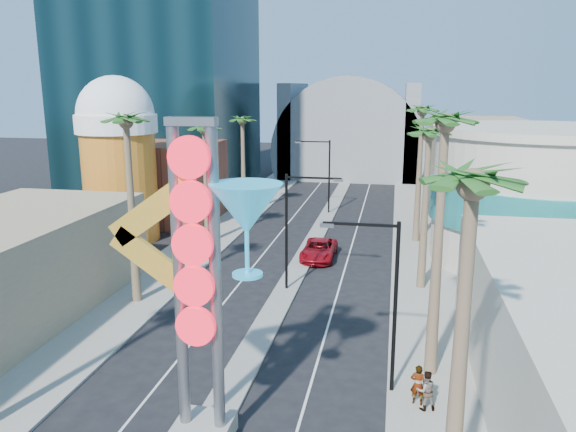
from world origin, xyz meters
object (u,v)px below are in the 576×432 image
at_px(pedestrian_b, 426,390).
at_px(neon_sign, 218,265).
at_px(red_pickup, 319,250).
at_px(pedestrian_a, 418,385).

bearing_deg(pedestrian_b, neon_sign, 11.17).
bearing_deg(pedestrian_b, red_pickup, -84.62).
bearing_deg(neon_sign, pedestrian_b, 25.45).
relative_size(red_pickup, pedestrian_b, 3.15).
bearing_deg(red_pickup, pedestrian_a, -70.68).
xyz_separation_m(red_pickup, pedestrian_b, (7.42, -20.77, 0.26)).
xyz_separation_m(pedestrian_a, pedestrian_b, (0.32, -0.37, -0.03)).
height_order(neon_sign, pedestrian_b, neon_sign).
relative_size(neon_sign, red_pickup, 2.27).
height_order(red_pickup, pedestrian_a, pedestrian_a).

